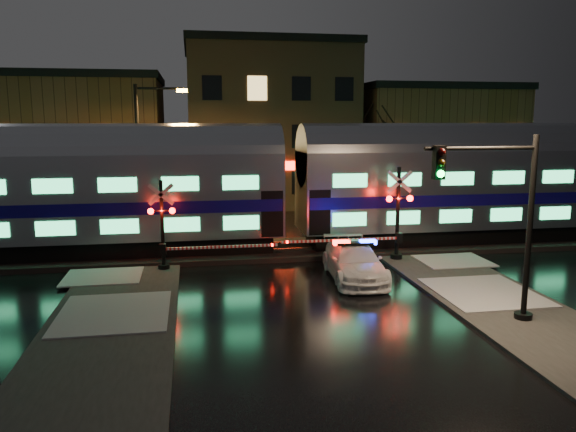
{
  "coord_description": "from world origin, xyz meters",
  "views": [
    {
      "loc": [
        -3.88,
        -21.15,
        6.33
      ],
      "look_at": [
        0.19,
        2.5,
        2.2
      ],
      "focal_mm": 35.0,
      "sensor_mm": 36.0,
      "label": 1
    }
  ],
  "objects_px": {
    "police_car": "(354,262)",
    "traffic_light": "(503,226)",
    "streetlight": "(144,152)",
    "crossing_signal_right": "(391,223)",
    "crossing_signal_left": "(171,234)"
  },
  "relations": [
    {
      "from": "crossing_signal_left",
      "to": "streetlight",
      "type": "bearing_deg",
      "value": 102.74
    },
    {
      "from": "crossing_signal_right",
      "to": "traffic_light",
      "type": "relative_size",
      "value": 1.02
    },
    {
      "from": "police_car",
      "to": "traffic_light",
      "type": "xyz_separation_m",
      "value": [
        2.98,
        -5.64,
        2.41
      ]
    },
    {
      "from": "crossing_signal_left",
      "to": "traffic_light",
      "type": "distance_m",
      "value": 13.09
    },
    {
      "from": "crossing_signal_left",
      "to": "streetlight",
      "type": "xyz_separation_m",
      "value": [
        -1.51,
        6.7,
        3.08
      ]
    },
    {
      "from": "police_car",
      "to": "streetlight",
      "type": "relative_size",
      "value": 0.62
    },
    {
      "from": "police_car",
      "to": "traffic_light",
      "type": "bearing_deg",
      "value": -58.39
    },
    {
      "from": "police_car",
      "to": "crossing_signal_right",
      "type": "xyz_separation_m",
      "value": [
        2.37,
        2.42,
        1.05
      ]
    },
    {
      "from": "traffic_light",
      "to": "streetlight",
      "type": "distance_m",
      "value": 18.9
    },
    {
      "from": "crossing_signal_left",
      "to": "traffic_light",
      "type": "height_order",
      "value": "traffic_light"
    },
    {
      "from": "streetlight",
      "to": "crossing_signal_right",
      "type": "bearing_deg",
      "value": -31.04
    },
    {
      "from": "crossing_signal_right",
      "to": "traffic_light",
      "type": "xyz_separation_m",
      "value": [
        0.6,
        -8.06,
        1.36
      ]
    },
    {
      "from": "police_car",
      "to": "crossing_signal_right",
      "type": "relative_size",
      "value": 0.84
    },
    {
      "from": "police_car",
      "to": "streetlight",
      "type": "xyz_separation_m",
      "value": [
        -8.75,
        9.11,
        3.96
      ]
    },
    {
      "from": "police_car",
      "to": "crossing_signal_right",
      "type": "height_order",
      "value": "crossing_signal_right"
    }
  ]
}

